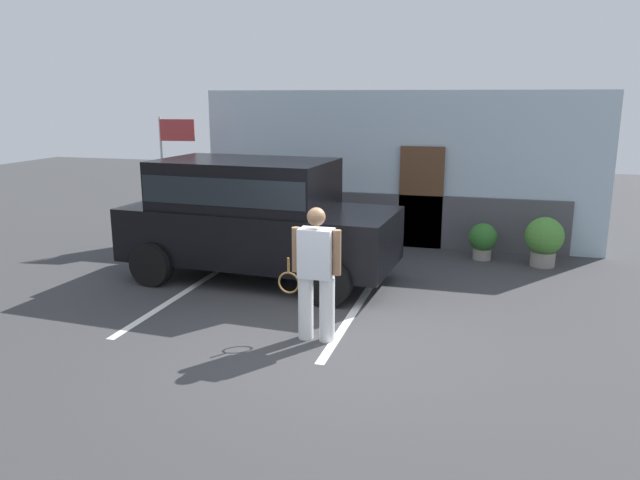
% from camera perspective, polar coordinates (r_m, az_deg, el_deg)
% --- Properties ---
extents(ground_plane, '(40.00, 40.00, 0.00)m').
position_cam_1_polar(ground_plane, '(7.99, 0.65, -9.47)').
color(ground_plane, '#38383A').
extents(parking_stripe_0, '(0.12, 4.40, 0.01)m').
position_cam_1_polar(parking_stripe_0, '(10.26, -12.13, -4.52)').
color(parking_stripe_0, silver).
rests_on(parking_stripe_0, ground_plane).
extents(parking_stripe_1, '(0.12, 4.40, 0.01)m').
position_cam_1_polar(parking_stripe_1, '(9.33, 3.59, -6.06)').
color(parking_stripe_1, silver).
rests_on(parking_stripe_1, ground_plane).
extents(house_frontage, '(8.35, 0.40, 3.21)m').
position_cam_1_polar(house_frontage, '(12.96, 7.15, 6.17)').
color(house_frontage, silver).
rests_on(house_frontage, ground_plane).
extents(parked_suv, '(4.71, 2.39, 2.05)m').
position_cam_1_polar(parked_suv, '(10.46, -6.22, 2.49)').
color(parked_suv, black).
rests_on(parked_suv, ground_plane).
extents(tennis_player_man, '(0.90, 0.28, 1.75)m').
position_cam_1_polar(tennis_player_man, '(7.77, -0.38, -3.08)').
color(tennis_player_man, white).
rests_on(tennis_player_man, ground_plane).
extents(potted_plant_by_porch, '(0.54, 0.54, 0.71)m').
position_cam_1_polar(potted_plant_by_porch, '(12.18, 14.96, 0.05)').
color(potted_plant_by_porch, gray).
rests_on(potted_plant_by_porch, ground_plane).
extents(potted_plant_secondary, '(0.70, 0.70, 0.92)m').
position_cam_1_polar(potted_plant_secondary, '(12.02, 20.21, 0.07)').
color(potted_plant_secondary, gray).
rests_on(potted_plant_secondary, ground_plane).
extents(flag_pole, '(0.80, 0.12, 2.67)m').
position_cam_1_polar(flag_pole, '(13.46, -13.84, 7.70)').
color(flag_pole, silver).
rests_on(flag_pole, ground_plane).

